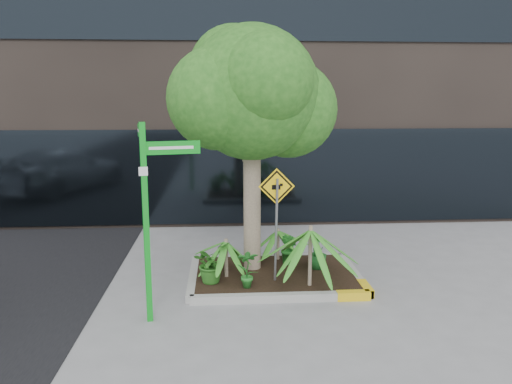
{
  "coord_description": "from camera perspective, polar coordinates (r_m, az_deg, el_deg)",
  "views": [
    {
      "loc": [
        -0.8,
        -9.03,
        3.56
      ],
      "look_at": [
        -0.17,
        0.2,
        1.79
      ],
      "focal_mm": 35.0,
      "sensor_mm": 36.0,
      "label": 1
    }
  ],
  "objects": [
    {
      "name": "ground",
      "position": [
        9.74,
        1.11,
        -10.6
      ],
      "size": [
        80.0,
        80.0,
        0.0
      ],
      "primitive_type": "plane",
      "color": "gray",
      "rests_on": "ground"
    },
    {
      "name": "palm_left",
      "position": [
        9.56,
        -3.44,
        -5.66
      ],
      "size": [
        0.84,
        0.84,
        0.94
      ],
      "color": "gray",
      "rests_on": "ground"
    },
    {
      "name": "shrub_b",
      "position": [
        10.17,
        7.04,
        -6.77
      ],
      "size": [
        0.46,
        0.46,
        0.7
      ],
      "primitive_type": "imported",
      "rotation": [
        0.0,
        0.0,
        1.78
      ],
      "color": "#1B5A21",
      "rests_on": "planter"
    },
    {
      "name": "tree",
      "position": [
        9.68,
        -0.49,
        11.25
      ],
      "size": [
        3.31,
        2.94,
        4.97
      ],
      "color": "gray",
      "rests_on": "ground"
    },
    {
      "name": "planter",
      "position": [
        9.98,
        2.31,
        -9.45
      ],
      "size": [
        3.35,
        2.36,
        0.15
      ],
      "color": "#9E9E99",
      "rests_on": "ground"
    },
    {
      "name": "shrub_c",
      "position": [
        9.11,
        -0.96,
        -8.72
      ],
      "size": [
        0.4,
        0.4,
        0.72
      ],
      "primitive_type": "imported",
      "rotation": [
        0.0,
        0.0,
        3.19
      ],
      "color": "#237224",
      "rests_on": "planter"
    },
    {
      "name": "shrub_a",
      "position": [
        9.41,
        -5.18,
        -8.05
      ],
      "size": [
        0.93,
        0.93,
        0.74
      ],
      "primitive_type": "imported",
      "rotation": [
        0.0,
        0.0,
        0.97
      ],
      "color": "#27631C",
      "rests_on": "planter"
    },
    {
      "name": "palm_back",
      "position": [
        10.58,
        2.54,
        -4.45
      ],
      "size": [
        0.75,
        0.75,
        0.84
      ],
      "color": "gray",
      "rests_on": "ground"
    },
    {
      "name": "shrub_d",
      "position": [
        10.35,
        3.79,
        -6.5
      ],
      "size": [
        0.5,
        0.5,
        0.67
      ],
      "primitive_type": "imported",
      "rotation": [
        0.0,
        0.0,
        5.24
      ],
      "color": "#1F6B20",
      "rests_on": "planter"
    },
    {
      "name": "palm_front",
      "position": [
        9.06,
        6.27,
        -4.3
      ],
      "size": [
        1.27,
        1.27,
        1.41
      ],
      "color": "gray",
      "rests_on": "ground"
    },
    {
      "name": "street_sign_post",
      "position": [
        7.95,
        -12.15,
        -0.94
      ],
      "size": [
        1.06,
        0.93,
        3.19
      ],
      "rotation": [
        0.0,
        0.0,
        0.22
      ],
      "color": "#0EA020",
      "rests_on": "ground"
    },
    {
      "name": "cattle_sign",
      "position": [
        9.05,
        2.35,
        -1.65
      ],
      "size": [
        0.66,
        0.25,
        2.15
      ],
      "rotation": [
        0.0,
        0.0,
        0.06
      ],
      "color": "slate",
      "rests_on": "ground"
    }
  ]
}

